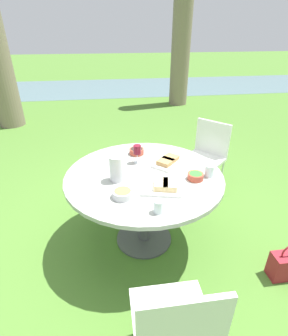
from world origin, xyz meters
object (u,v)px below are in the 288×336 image
water_pitcher (117,168)px  handbag (288,265)px  chair_near_left (176,325)px  dining_table (144,184)px  wine_glass (137,150)px  chair_near_right (207,152)px

water_pitcher → handbag: size_ratio=0.60×
chair_near_left → handbag: bearing=27.1°
dining_table → wine_glass: bearing=98.3°
water_pitcher → wine_glass: (0.20, 0.29, 0.02)m
water_pitcher → wine_glass: size_ratio=1.25×
wine_glass → dining_table: bearing=-81.7°
dining_table → chair_near_right: bearing=42.6°
chair_near_left → handbag: 1.34m
wine_glass → handbag: wine_glass is taller
chair_near_left → wine_glass: size_ratio=5.03×
chair_near_left → water_pitcher: bearing=102.0°
dining_table → wine_glass: 0.33m
water_pitcher → handbag: bearing=-21.3°
dining_table → chair_near_left: chair_near_left is taller
chair_near_right → wine_glass: bearing=-147.2°
chair_near_left → handbag: size_ratio=2.42×
chair_near_right → water_pitcher: water_pitcher is taller
dining_table → handbag: 1.40m
dining_table → chair_near_left: size_ratio=1.56×
dining_table → water_pitcher: water_pitcher is taller
dining_table → water_pitcher: size_ratio=6.24×
chair_near_left → chair_near_right: bearing=66.0°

